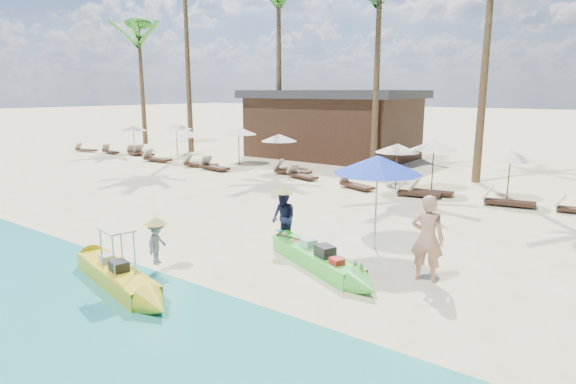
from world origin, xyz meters
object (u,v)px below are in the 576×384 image
Objects in this scene: blue_umbrella at (378,164)px; green_canoe at (316,258)px; yellow_canoe at (116,275)px; tourist at (427,238)px.

green_canoe is at bearing -103.53° from blue_umbrella.
green_canoe is 0.94× the size of yellow_canoe.
tourist is at bearing 51.79° from yellow_canoe.
green_canoe is at bearing 6.40° from tourist.
green_canoe is 3.08m from blue_umbrella.
tourist reaches higher than yellow_canoe.
blue_umbrella is (3.48, 5.77, 2.11)m from yellow_canoe.
blue_umbrella reaches higher than tourist.
blue_umbrella is at bearing 72.12° from yellow_canoe.
yellow_canoe is 2.56× the size of tourist.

